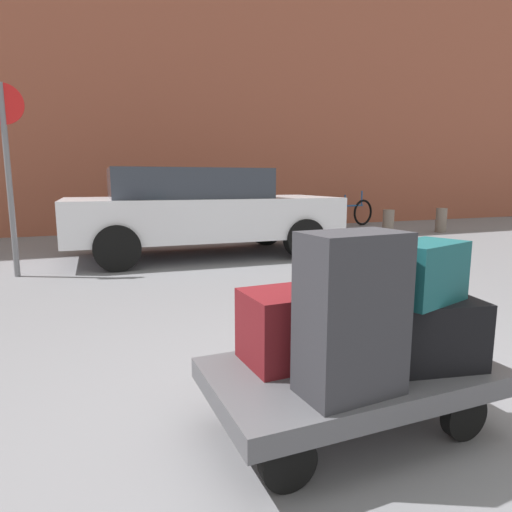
{
  "coord_description": "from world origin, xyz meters",
  "views": [
    {
      "loc": [
        -1.19,
        -1.69,
        1.22
      ],
      "look_at": [
        0.0,
        1.2,
        0.69
      ],
      "focal_mm": 31.0,
      "sensor_mm": 36.0,
      "label": 1
    }
  ],
  "objects_px": {
    "bicycle_leaning": "(350,213)",
    "bollard_corner": "(441,220)",
    "luggage_cart": "(350,379)",
    "bollard_kerb_far": "(388,222)",
    "duffel_bag_teal_topmost_pile": "(424,272)",
    "duffel_bag_black_center": "(420,334)",
    "bollard_kerb_mid": "(331,225)",
    "suitcase_charcoal_stacked_top": "(351,314)",
    "bollard_kerb_near": "(269,228)",
    "duffel_bag_maroon_front_left": "(310,323)",
    "no_parking_sign": "(7,160)",
    "parked_car": "(200,210)"
  },
  "relations": [
    {
      "from": "luggage_cart",
      "to": "bollard_kerb_far",
      "type": "relative_size",
      "value": 2.36
    },
    {
      "from": "duffel_bag_black_center",
      "to": "duffel_bag_maroon_front_left",
      "type": "height_order",
      "value": "duffel_bag_maroon_front_left"
    },
    {
      "from": "duffel_bag_black_center",
      "to": "bollard_corner",
      "type": "distance_m",
      "value": 9.45
    },
    {
      "from": "bollard_kerb_mid",
      "to": "duffel_bag_teal_topmost_pile",
      "type": "bearing_deg",
      "value": -118.78
    },
    {
      "from": "bollard_corner",
      "to": "no_parking_sign",
      "type": "relative_size",
      "value": 0.24
    },
    {
      "from": "duffel_bag_black_center",
      "to": "no_parking_sign",
      "type": "relative_size",
      "value": 0.24
    },
    {
      "from": "duffel_bag_maroon_front_left",
      "to": "no_parking_sign",
      "type": "xyz_separation_m",
      "value": [
        -1.79,
        4.51,
        0.97
      ]
    },
    {
      "from": "bollard_kerb_near",
      "to": "duffel_bag_black_center",
      "type": "bearing_deg",
      "value": -108.12
    },
    {
      "from": "duffel_bag_teal_topmost_pile",
      "to": "bollard_kerb_far",
      "type": "height_order",
      "value": "duffel_bag_teal_topmost_pile"
    },
    {
      "from": "no_parking_sign",
      "to": "duffel_bag_teal_topmost_pile",
      "type": "bearing_deg",
      "value": -65.37
    },
    {
      "from": "bicycle_leaning",
      "to": "bollard_corner",
      "type": "height_order",
      "value": "bicycle_leaning"
    },
    {
      "from": "luggage_cart",
      "to": "duffel_bag_black_center",
      "type": "distance_m",
      "value": 0.4
    },
    {
      "from": "duffel_bag_black_center",
      "to": "no_parking_sign",
      "type": "distance_m",
      "value": 5.39
    },
    {
      "from": "bollard_kerb_far",
      "to": "duffel_bag_maroon_front_left",
      "type": "bearing_deg",
      "value": -131.53
    },
    {
      "from": "luggage_cart",
      "to": "bollard_corner",
      "type": "height_order",
      "value": "bollard_corner"
    },
    {
      "from": "parked_car",
      "to": "bicycle_leaning",
      "type": "bearing_deg",
      "value": 31.98
    },
    {
      "from": "luggage_cart",
      "to": "bollard_corner",
      "type": "xyz_separation_m",
      "value": [
        7.04,
        6.48,
        0.02
      ]
    },
    {
      "from": "suitcase_charcoal_stacked_top",
      "to": "bollard_kerb_mid",
      "type": "bearing_deg",
      "value": 55.04
    },
    {
      "from": "duffel_bag_teal_topmost_pile",
      "to": "no_parking_sign",
      "type": "height_order",
      "value": "no_parking_sign"
    },
    {
      "from": "duffel_bag_maroon_front_left",
      "to": "duffel_bag_teal_topmost_pile",
      "type": "xyz_separation_m",
      "value": [
        0.42,
        -0.31,
        0.29
      ]
    },
    {
      "from": "bollard_kerb_mid",
      "to": "bollard_corner",
      "type": "distance_m",
      "value": 3.12
    },
    {
      "from": "duffel_bag_black_center",
      "to": "bicycle_leaning",
      "type": "xyz_separation_m",
      "value": [
        5.52,
        8.66,
        -0.13
      ]
    },
    {
      "from": "duffel_bag_black_center",
      "to": "duffel_bag_teal_topmost_pile",
      "type": "xyz_separation_m",
      "value": [
        0.0,
        0.0,
        0.3
      ]
    },
    {
      "from": "duffel_bag_teal_topmost_pile",
      "to": "duffel_bag_black_center",
      "type": "bearing_deg",
      "value": 163.21
    },
    {
      "from": "duffel_bag_maroon_front_left",
      "to": "bollard_corner",
      "type": "relative_size",
      "value": 1.16
    },
    {
      "from": "bicycle_leaning",
      "to": "duffel_bag_black_center",
      "type": "bearing_deg",
      "value": -122.51
    },
    {
      "from": "suitcase_charcoal_stacked_top",
      "to": "bicycle_leaning",
      "type": "distance_m",
      "value": 10.6
    },
    {
      "from": "bollard_kerb_far",
      "to": "bollard_corner",
      "type": "distance_m",
      "value": 1.58
    },
    {
      "from": "bicycle_leaning",
      "to": "no_parking_sign",
      "type": "relative_size",
      "value": 0.72
    },
    {
      "from": "bollard_kerb_far",
      "to": "bollard_corner",
      "type": "xyz_separation_m",
      "value": [
        1.58,
        0.0,
        0.0
      ]
    },
    {
      "from": "suitcase_charcoal_stacked_top",
      "to": "bollard_corner",
      "type": "relative_size",
      "value": 1.17
    },
    {
      "from": "bicycle_leaning",
      "to": "bollard_kerb_near",
      "type": "bearing_deg",
      "value": -148.6
    },
    {
      "from": "suitcase_charcoal_stacked_top",
      "to": "parked_car",
      "type": "xyz_separation_m",
      "value": [
        0.88,
        5.57,
        0.08
      ]
    },
    {
      "from": "duffel_bag_black_center",
      "to": "parked_car",
      "type": "bearing_deg",
      "value": 97.11
    },
    {
      "from": "duffel_bag_black_center",
      "to": "bollard_kerb_far",
      "type": "xyz_separation_m",
      "value": [
        5.17,
        6.61,
        -0.21
      ]
    },
    {
      "from": "duffel_bag_maroon_front_left",
      "to": "suitcase_charcoal_stacked_top",
      "type": "distance_m",
      "value": 0.43
    },
    {
      "from": "duffel_bag_teal_topmost_pile",
      "to": "bollard_kerb_far",
      "type": "distance_m",
      "value": 8.41
    },
    {
      "from": "duffel_bag_teal_topmost_pile",
      "to": "bollard_kerb_mid",
      "type": "distance_m",
      "value": 7.56
    },
    {
      "from": "no_parking_sign",
      "to": "bicycle_leaning",
      "type": "bearing_deg",
      "value": 26.46
    },
    {
      "from": "bollard_kerb_near",
      "to": "suitcase_charcoal_stacked_top",
      "type": "bearing_deg",
      "value": -111.35
    },
    {
      "from": "bollard_kerb_far",
      "to": "bollard_kerb_mid",
      "type": "bearing_deg",
      "value": 180.0
    },
    {
      "from": "duffel_bag_maroon_front_left",
      "to": "bollard_corner",
      "type": "height_order",
      "value": "duffel_bag_maroon_front_left"
    },
    {
      "from": "duffel_bag_black_center",
      "to": "bollard_corner",
      "type": "relative_size",
      "value": 0.99
    },
    {
      "from": "duffel_bag_black_center",
      "to": "bollard_kerb_far",
      "type": "distance_m",
      "value": 8.39
    },
    {
      "from": "duffel_bag_maroon_front_left",
      "to": "bicycle_leaning",
      "type": "distance_m",
      "value": 10.25
    },
    {
      "from": "suitcase_charcoal_stacked_top",
      "to": "bollard_kerb_near",
      "type": "relative_size",
      "value": 1.17
    },
    {
      "from": "suitcase_charcoal_stacked_top",
      "to": "duffel_bag_teal_topmost_pile",
      "type": "bearing_deg",
      "value": 7.81
    },
    {
      "from": "suitcase_charcoal_stacked_top",
      "to": "duffel_bag_teal_topmost_pile",
      "type": "distance_m",
      "value": 0.48
    },
    {
      "from": "parked_car",
      "to": "bollard_kerb_far",
      "type": "distance_m",
      "value": 4.89
    },
    {
      "from": "duffel_bag_black_center",
      "to": "bollard_corner",
      "type": "bearing_deg",
      "value": 55.98
    }
  ]
}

